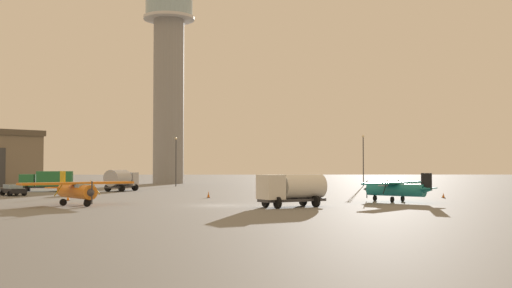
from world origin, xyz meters
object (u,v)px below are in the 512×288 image
Objects in this scene: traffic_cone_mid_apron at (443,195)px; car_black at (13,190)px; airplane_teal at (396,188)px; airplane_orange at (76,189)px; light_post_east at (176,157)px; traffic_cone_near_left at (68,197)px; truck_box_green at (48,180)px; control_tower at (169,75)px; truck_fuel_tanker_silver at (121,179)px; light_post_west at (363,156)px; traffic_cone_near_right at (209,195)px; truck_fuel_tanker_white at (292,188)px.

car_black is at bearing 173.61° from traffic_cone_mid_apron.
airplane_orange is (-30.36, -4.61, 0.09)m from airplane_teal.
light_post_east is 43.98m from traffic_cone_near_left.
airplane_teal is 1.12× the size of truck_box_green.
control_tower reaches higher than traffic_cone_near_left.
truck_fuel_tanker_silver is 44.84m from light_post_west.
control_tower reaches higher than light_post_east.
traffic_cone_near_right is (14.11, 5.45, 0.01)m from traffic_cone_near_left.
traffic_cone_near_left is (-0.53, -23.63, -1.34)m from truck_fuel_tanker_silver.
truck_fuel_tanker_silver reaches higher than traffic_cone_near_right.
truck_box_green is 10.42× the size of traffic_cone_near_left.
traffic_cone_mid_apron is at bearing -47.92° from light_post_east.
traffic_cone_near_right is at bearing 132.30° from truck_box_green.
traffic_cone_near_right is (-19.15, 8.29, -0.99)m from airplane_teal.
light_post_west is at bearing 86.51° from car_black.
airplane_orange is 22.17m from car_black.
truck_box_green is 1.17× the size of truck_fuel_tanker_white.
truck_fuel_tanker_silver reaches higher than airplane_teal.
truck_box_green reaches higher than traffic_cone_near_right.
traffic_cone_near_right is (8.06, -37.85, -4.76)m from light_post_east.
control_tower is 77.65× the size of traffic_cone_mid_apron.
light_post_east reaches higher than traffic_cone_near_right.
truck_fuel_tanker_white reaches higher than traffic_cone_near_left.
truck_fuel_tanker_white is at bearing -24.63° from traffic_cone_near_left.
light_post_east is (5.52, 19.66, 3.43)m from truck_fuel_tanker_silver.
truck_fuel_tanker_silver is at bearing 126.76° from traffic_cone_near_right.
truck_fuel_tanker_white is 1.02× the size of truck_fuel_tanker_silver.
traffic_cone_near_right is 26.40m from traffic_cone_mid_apron.
traffic_cone_mid_apron is at bearing 149.30° from truck_box_green.
traffic_cone_near_right is at bearing -124.11° from truck_fuel_tanker_silver.
truck_fuel_tanker_silver is (-2.37, 31.09, 0.25)m from airplane_orange.
truck_fuel_tanker_white is at bearing 75.98° from airplane_teal.
airplane_orange is 33.30m from truck_box_green.
airplane_teal reaches higher than truck_box_green.
truck_fuel_tanker_silver is at bearing 170.77° from truck_box_green.
traffic_cone_near_left is (-6.05, -43.30, -4.77)m from light_post_east.
airplane_teal reaches higher than traffic_cone_near_right.
traffic_cone_near_left is at bearing 101.81° from truck_box_green.
truck_fuel_tanker_silver is 1.43× the size of car_black.
light_post_west is (38.79, 22.18, 3.72)m from truck_fuel_tanker_silver.
light_post_east is 11.75× the size of traffic_cone_near_right.
airplane_orange is 17.13m from traffic_cone_near_right.
airplane_teal reaches higher than truck_fuel_tanker_white.
traffic_cone_near_right is (-25.21, -40.37, -5.04)m from light_post_west.
light_post_west is (36.42, 53.28, 3.97)m from airplane_orange.
traffic_cone_near_right is at bearing -78.20° from control_tower.
light_post_west is 12.51× the size of traffic_cone_near_right.
traffic_cone_mid_apron is (40.51, 5.13, -0.08)m from traffic_cone_near_left.
airplane_teal is 0.89× the size of airplane_orange.
traffic_cone_near_right is 1.32× the size of traffic_cone_mid_apron.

